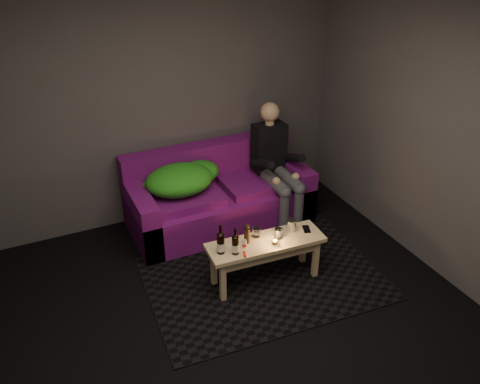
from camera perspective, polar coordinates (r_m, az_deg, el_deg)
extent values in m
plane|color=black|center=(4.21, 1.53, -16.85)|extent=(4.50, 4.50, 0.00)
plane|color=#514E50|center=(5.31, -9.36, 9.85)|extent=(4.00, 0.00, 4.00)
plane|color=#514E50|center=(4.57, 24.88, 4.16)|extent=(0.00, 4.50, 4.50)
cube|color=black|center=(4.85, 2.51, -9.41)|extent=(2.23, 1.68, 0.01)
cube|color=#740F6F|center=(5.51, -2.28, -1.71)|extent=(1.92, 0.86, 0.40)
cube|color=#740F6F|center=(5.58, -3.68, 3.48)|extent=(1.92, 0.21, 0.42)
cube|color=#740F6F|center=(5.23, -11.01, -2.84)|extent=(0.19, 0.86, 0.59)
cube|color=#740F6F|center=(5.80, 5.55, 0.97)|extent=(0.19, 0.86, 0.59)
cube|color=#740F6F|center=(5.23, -6.18, -0.66)|extent=(0.72, 0.57, 0.10)
cube|color=#740F6F|center=(5.50, 1.72, 1.12)|extent=(0.72, 0.57, 0.10)
ellipsoid|color=#1D8418|center=(5.16, -6.83, 1.34)|extent=(0.69, 0.54, 0.29)
ellipsoid|color=#1D8418|center=(5.37, -4.59, 2.25)|extent=(0.42, 0.34, 0.23)
ellipsoid|color=#1D8418|center=(5.24, -9.37, 0.76)|extent=(0.31, 0.25, 0.15)
cube|color=black|center=(5.51, 3.26, 5.05)|extent=(0.34, 0.21, 0.53)
sphere|color=#E0B68C|center=(5.36, 3.38, 8.97)|extent=(0.20, 0.20, 0.20)
cylinder|color=#50535A|center=(5.36, 3.86, 1.09)|extent=(0.13, 0.48, 0.13)
cylinder|color=#50535A|center=(5.44, 5.46, 1.46)|extent=(0.13, 0.48, 0.13)
cylinder|color=#50535A|center=(5.32, 4.95, -2.47)|extent=(0.11, 0.11, 0.49)
cylinder|color=#50535A|center=(5.40, 6.55, -2.05)|extent=(0.11, 0.11, 0.49)
cube|color=black|center=(5.39, 5.16, -4.70)|extent=(0.09, 0.21, 0.06)
cube|color=black|center=(5.47, 6.73, -4.26)|extent=(0.09, 0.21, 0.06)
cube|color=#E2B284|center=(4.56, 2.91, -5.71)|extent=(1.09, 0.40, 0.04)
cube|color=#E2B284|center=(4.60, 2.89, -6.41)|extent=(0.95, 0.32, 0.10)
cube|color=#E2B284|center=(4.47, -1.94, -10.09)|extent=(0.05, 0.05, 0.40)
cube|color=#E2B284|center=(4.65, -2.97, -8.32)|extent=(0.05, 0.05, 0.40)
cube|color=#E2B284|center=(4.78, 8.48, -7.42)|extent=(0.05, 0.05, 0.40)
cube|color=#E2B284|center=(4.95, 7.11, -5.88)|extent=(0.05, 0.05, 0.40)
cylinder|color=black|center=(4.35, -2.18, -5.82)|extent=(0.07, 0.07, 0.19)
cylinder|color=white|center=(4.37, -2.17, -6.12)|extent=(0.07, 0.07, 0.08)
cone|color=black|center=(4.29, -2.20, -4.63)|extent=(0.07, 0.07, 0.03)
cylinder|color=black|center=(4.27, -2.21, -4.30)|extent=(0.03, 0.03, 0.09)
cylinder|color=black|center=(4.35, -0.53, -5.99)|extent=(0.06, 0.06, 0.17)
cylinder|color=white|center=(4.36, -0.53, -6.27)|extent=(0.06, 0.06, 0.07)
cone|color=black|center=(4.29, -0.54, -4.91)|extent=(0.06, 0.06, 0.03)
cylinder|color=black|center=(4.27, -0.54, -4.61)|extent=(0.02, 0.02, 0.08)
cylinder|color=silver|center=(4.44, 0.50, -5.83)|extent=(0.05, 0.05, 0.08)
cylinder|color=black|center=(4.49, 0.78, -4.93)|extent=(0.07, 0.07, 0.14)
cylinder|color=white|center=(4.58, 1.83, -4.57)|extent=(0.08, 0.08, 0.09)
cylinder|color=white|center=(4.51, 3.93, -5.58)|extent=(0.05, 0.05, 0.04)
sphere|color=orange|center=(4.51, 3.94, -5.47)|extent=(0.02, 0.02, 0.02)
cylinder|color=white|center=(4.58, 4.35, -4.66)|extent=(0.08, 0.08, 0.09)
cylinder|color=silver|center=(4.68, 5.78, -3.76)|extent=(0.10, 0.10, 0.11)
cube|color=black|center=(4.74, 7.47, -4.15)|extent=(0.10, 0.14, 0.01)
cube|color=red|center=(4.37, 0.50, -7.00)|extent=(0.05, 0.08, 0.01)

